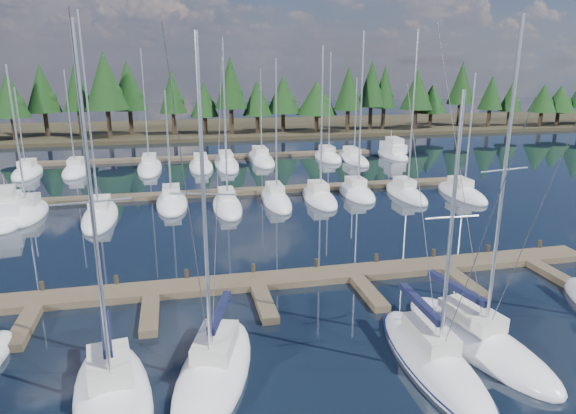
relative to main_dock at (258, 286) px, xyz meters
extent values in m
plane|color=black|center=(0.00, 12.64, -0.20)|extent=(260.00, 260.00, 0.00)
cube|color=#322C1C|center=(0.00, 72.64, 0.10)|extent=(220.00, 30.00, 0.60)
cube|color=brown|center=(0.00, 0.64, 0.00)|extent=(44.00, 2.00, 0.40)
cube|color=brown|center=(-12.00, -2.36, 0.00)|extent=(0.90, 4.00, 0.40)
cube|color=brown|center=(-6.00, -2.36, 0.00)|extent=(0.90, 4.00, 0.40)
cube|color=brown|center=(0.00, -2.36, 0.00)|extent=(0.90, 4.00, 0.40)
cube|color=brown|center=(6.00, -2.36, 0.00)|extent=(0.90, 4.00, 0.40)
cube|color=brown|center=(12.00, -2.36, 0.00)|extent=(0.90, 4.00, 0.40)
cube|color=brown|center=(18.00, -2.36, 0.00)|extent=(0.90, 4.00, 0.40)
cylinder|color=#31291B|center=(-12.00, 1.64, 0.25)|extent=(0.26, 0.26, 0.90)
cylinder|color=#31291B|center=(-8.00, 1.64, 0.25)|extent=(0.26, 0.26, 0.90)
cylinder|color=#31291B|center=(-4.00, 1.64, 0.25)|extent=(0.26, 0.26, 0.90)
cylinder|color=#31291B|center=(0.00, 1.64, 0.25)|extent=(0.26, 0.26, 0.90)
cylinder|color=#31291B|center=(4.00, 1.64, 0.25)|extent=(0.26, 0.26, 0.90)
cylinder|color=#31291B|center=(8.00, 1.64, 0.25)|extent=(0.26, 0.26, 0.90)
cylinder|color=#31291B|center=(12.00, 1.64, 0.25)|extent=(0.26, 0.26, 0.90)
cylinder|color=#31291B|center=(16.00, 1.64, 0.25)|extent=(0.26, 0.26, 0.90)
cylinder|color=#31291B|center=(20.00, 1.64, 0.25)|extent=(0.26, 0.26, 0.90)
cube|color=brown|center=(0.00, 22.64, 0.00)|extent=(50.00, 1.80, 0.40)
cube|color=brown|center=(0.00, 42.64, 0.00)|extent=(46.00, 1.80, 0.40)
ellipsoid|color=silver|center=(-7.15, -8.96, -0.05)|extent=(4.18, 8.72, 1.90)
cube|color=beige|center=(-7.21, -8.54, 1.15)|extent=(2.01, 2.89, 0.70)
cylinder|color=silver|center=(-7.08, -9.37, 7.35)|extent=(0.18, 0.18, 13.10)
cylinder|color=silver|center=(-7.36, -7.55, 1.90)|extent=(0.68, 3.66, 0.12)
cube|color=black|center=(-7.36, -7.55, 2.05)|extent=(0.88, 3.53, 0.30)
cylinder|color=silver|center=(-7.08, -9.37, 8.00)|extent=(2.63, 0.47, 0.07)
cylinder|color=#3F3F44|center=(-6.81, -11.15, 7.20)|extent=(0.58, 3.59, 13.41)
cylinder|color=#3F3F44|center=(-7.42, -7.18, 7.20)|extent=(0.71, 4.41, 13.41)
ellipsoid|color=silver|center=(-3.15, -8.11, -0.05)|extent=(5.17, 9.03, 1.90)
cube|color=beige|center=(-3.02, -7.70, 1.15)|extent=(2.27, 3.08, 0.70)
cylinder|color=silver|center=(-3.27, -8.52, 7.21)|extent=(0.20, 0.20, 12.83)
cylinder|color=silver|center=(-2.73, -6.71, 1.90)|extent=(1.21, 3.65, 0.12)
cube|color=black|center=(-2.73, -6.71, 2.05)|extent=(1.38, 3.55, 0.30)
cylinder|color=silver|center=(-3.27, -8.52, 7.85)|extent=(2.44, 0.80, 0.07)
cylinder|color=#3F3F44|center=(-3.81, -10.29, 7.06)|extent=(1.10, 3.57, 13.14)
cylinder|color=#3F3F44|center=(-2.61, -6.34, 7.06)|extent=(1.35, 4.39, 13.14)
ellipsoid|color=silver|center=(6.22, -9.43, -0.05)|extent=(2.60, 9.21, 1.90)
cube|color=beige|center=(6.22, -8.97, 1.15)|extent=(1.41, 2.95, 0.70)
cylinder|color=silver|center=(6.21, -9.89, 6.20)|extent=(0.16, 0.16, 10.80)
cylinder|color=silver|center=(6.23, -7.87, 1.90)|extent=(0.16, 4.04, 0.12)
cube|color=black|center=(6.23, -7.87, 2.05)|extent=(0.39, 3.86, 0.30)
cylinder|color=silver|center=(6.21, -9.89, 6.74)|extent=(2.26, 0.09, 0.07)
cylinder|color=#3F3F44|center=(6.19, -11.86, 6.05)|extent=(0.07, 3.98, 11.11)
cylinder|color=#3F3F44|center=(6.24, -7.45, 6.05)|extent=(0.08, 4.89, 11.11)
ellipsoid|color=#0D1341|center=(6.22, -9.43, 0.02)|extent=(2.71, 9.58, 0.18)
ellipsoid|color=silver|center=(9.03, -8.26, -0.05)|extent=(4.56, 9.85, 1.90)
cube|color=beige|center=(8.94, -7.80, 1.15)|extent=(2.09, 3.27, 0.70)
cylinder|color=silver|center=(9.12, -8.73, 7.58)|extent=(0.19, 0.19, 13.57)
cylinder|color=silver|center=(8.72, -6.68, 1.90)|extent=(0.91, 4.12, 0.12)
cube|color=black|center=(8.72, -6.68, 2.05)|extent=(1.10, 3.98, 0.30)
cylinder|color=silver|center=(9.12, -8.73, 8.26)|extent=(2.49, 0.55, 0.07)
cylinder|color=#3F3F44|center=(9.51, -10.73, 7.43)|extent=(0.81, 4.04, 13.88)
cylinder|color=#3F3F44|center=(8.64, -6.26, 7.43)|extent=(0.99, 4.97, 13.88)
ellipsoid|color=silver|center=(-16.88, 18.79, -0.05)|extent=(2.77, 7.42, 1.90)
cube|color=beige|center=(-16.88, 19.16, 1.15)|extent=(1.52, 2.37, 0.70)
cylinder|color=silver|center=(-16.88, 18.42, 6.59)|extent=(0.16, 0.16, 11.60)
ellipsoid|color=silver|center=(-10.75, 16.45, -0.05)|extent=(2.76, 9.27, 1.90)
cube|color=beige|center=(-10.75, 16.91, 1.15)|extent=(1.52, 2.97, 0.70)
cylinder|color=silver|center=(-10.75, 15.99, 8.57)|extent=(0.16, 0.16, 15.55)
ellipsoid|color=silver|center=(-4.85, 19.62, -0.05)|extent=(2.82, 8.33, 1.90)
cube|color=beige|center=(-4.85, 20.04, 1.15)|extent=(1.55, 2.67, 0.70)
cylinder|color=silver|center=(-4.85, 19.20, 5.50)|extent=(0.16, 0.16, 9.41)
ellipsoid|color=silver|center=(0.02, 17.39, -0.05)|extent=(2.52, 8.24, 1.90)
cube|color=beige|center=(0.02, 17.81, 1.15)|extent=(1.38, 2.64, 0.70)
cylinder|color=silver|center=(0.02, 16.98, 6.91)|extent=(0.16, 0.16, 12.23)
ellipsoid|color=silver|center=(4.70, 18.47, -0.05)|extent=(2.46, 8.63, 1.90)
cube|color=beige|center=(4.70, 18.91, 1.15)|extent=(1.35, 2.76, 0.70)
cylinder|color=silver|center=(4.70, 18.04, 6.82)|extent=(0.16, 0.16, 12.05)
ellipsoid|color=silver|center=(8.88, 18.32, -0.05)|extent=(2.69, 8.05, 1.90)
cube|color=beige|center=(8.88, 18.73, 1.15)|extent=(1.48, 2.57, 0.70)
cylinder|color=silver|center=(8.88, 17.92, 7.36)|extent=(0.16, 0.16, 13.13)
ellipsoid|color=silver|center=(13.04, 19.42, -0.05)|extent=(2.81, 7.19, 1.90)
cube|color=beige|center=(13.04, 19.78, 1.15)|extent=(1.55, 2.30, 0.70)
cylinder|color=silver|center=(13.04, 19.06, 8.04)|extent=(0.16, 0.16, 14.48)
ellipsoid|color=silver|center=(17.65, 18.06, -0.05)|extent=(2.43, 8.20, 1.90)
cube|color=beige|center=(17.65, 18.47, 1.15)|extent=(1.34, 2.62, 0.70)
cylinder|color=silver|center=(17.65, 17.65, 8.10)|extent=(0.16, 0.16, 14.60)
ellipsoid|color=silver|center=(23.13, 17.03, -0.05)|extent=(2.60, 8.19, 1.90)
cube|color=beige|center=(23.13, 17.44, 1.15)|extent=(1.43, 2.62, 0.70)
cylinder|color=silver|center=(23.13, 16.62, 6.19)|extent=(0.16, 0.16, 10.79)
ellipsoid|color=silver|center=(-21.37, 36.74, -0.05)|extent=(2.89, 8.13, 1.90)
cube|color=beige|center=(-21.37, 37.14, 1.15)|extent=(1.59, 2.60, 0.70)
cylinder|color=silver|center=(-21.37, 36.33, 5.33)|extent=(0.16, 0.16, 9.06)
ellipsoid|color=silver|center=(-15.96, 36.58, -0.05)|extent=(2.92, 8.29, 1.90)
cube|color=beige|center=(-15.96, 36.99, 1.15)|extent=(1.61, 2.65, 0.70)
cylinder|color=silver|center=(-15.96, 36.16, 6.26)|extent=(0.16, 0.16, 10.94)
ellipsoid|color=silver|center=(-7.50, 36.94, -0.05)|extent=(2.89, 11.18, 1.90)
cube|color=beige|center=(-7.50, 37.50, 1.15)|extent=(1.59, 3.58, 0.70)
cylinder|color=silver|center=(-7.50, 36.38, 7.42)|extent=(0.16, 0.16, 13.24)
ellipsoid|color=silver|center=(-1.30, 36.30, -0.05)|extent=(2.88, 8.72, 1.90)
cube|color=beige|center=(-1.30, 36.73, 1.15)|extent=(1.58, 2.79, 0.70)
cylinder|color=silver|center=(-1.30, 35.86, 6.51)|extent=(0.16, 0.16, 11.44)
ellipsoid|color=silver|center=(1.94, 37.14, -0.05)|extent=(2.90, 11.39, 1.90)
cube|color=beige|center=(1.94, 37.71, 1.15)|extent=(1.59, 3.64, 0.70)
cylinder|color=silver|center=(1.94, 36.57, 8.11)|extent=(0.16, 0.16, 14.64)
ellipsoid|color=silver|center=(6.81, 39.61, -0.05)|extent=(2.99, 11.94, 1.90)
cube|color=beige|center=(6.81, 40.21, 1.15)|extent=(1.64, 3.82, 0.70)
cylinder|color=silver|center=(6.81, 39.02, 6.24)|extent=(0.16, 0.16, 10.89)
ellipsoid|color=silver|center=(15.92, 38.97, -0.05)|extent=(2.99, 8.00, 1.90)
cube|color=beige|center=(15.92, 39.37, 1.15)|extent=(1.64, 2.56, 0.70)
cylinder|color=silver|center=(15.92, 38.57, 7.28)|extent=(0.16, 0.16, 12.96)
ellipsoid|color=silver|center=(18.82, 37.03, -0.05)|extent=(2.75, 9.87, 1.90)
cube|color=beige|center=(18.82, 37.53, 1.15)|extent=(1.51, 3.16, 0.70)
cylinder|color=silver|center=(18.82, 36.54, 5.71)|extent=(0.16, 0.16, 9.83)
ellipsoid|color=silver|center=(-18.40, 18.24, -0.10)|extent=(4.52, 9.37, 1.80)
cube|color=silver|center=(-18.40, 18.24, 1.09)|extent=(3.08, 5.26, 1.20)
cube|color=beige|center=(-18.32, 17.79, 2.09)|extent=(2.17, 3.38, 0.90)
cylinder|color=silver|center=(-18.55, 19.12, 2.69)|extent=(0.09, 0.09, 1.60)
ellipsoid|color=silver|center=(25.43, 39.13, -0.10)|extent=(3.07, 8.71, 1.73)
cube|color=silver|center=(25.43, 39.13, 1.05)|extent=(2.27, 4.80, 1.15)
cube|color=beige|center=(25.42, 38.70, 2.01)|extent=(1.65, 3.06, 0.86)
cylinder|color=silver|center=(25.45, 40.00, 2.58)|extent=(0.08, 0.08, 1.54)
cylinder|color=black|center=(-29.44, 62.85, 2.19)|extent=(0.70, 0.70, 3.59)
cone|color=black|center=(-29.44, 62.85, 7.49)|extent=(5.68, 5.68, 6.99)
ellipsoid|color=black|center=(-28.94, 62.85, 5.89)|extent=(3.41, 3.41, 3.41)
cylinder|color=black|center=(-25.24, 65.98, 2.41)|extent=(0.70, 0.70, 4.02)
cone|color=black|center=(-25.24, 65.98, 8.32)|extent=(5.52, 5.52, 7.82)
ellipsoid|color=black|center=(-24.74, 65.98, 6.54)|extent=(3.31, 3.31, 3.31)
cylinder|color=black|center=(-19.70, 65.15, 2.49)|extent=(0.70, 0.70, 4.18)
cone|color=black|center=(-19.70, 65.15, 8.64)|extent=(4.54, 4.54, 8.13)
ellipsoid|color=black|center=(-19.20, 65.15, 6.79)|extent=(2.72, 2.72, 2.72)
cylinder|color=black|center=(-14.68, 61.45, 2.72)|extent=(0.70, 0.70, 4.65)
cone|color=black|center=(-14.68, 61.45, 9.57)|extent=(6.86, 6.86, 9.04)
ellipsoid|color=black|center=(-14.18, 61.45, 7.50)|extent=(4.12, 4.12, 4.12)
cylinder|color=black|center=(-11.50, 65.04, 2.51)|extent=(0.70, 0.70, 4.22)
cone|color=black|center=(-11.50, 65.04, 8.73)|extent=(6.09, 6.09, 8.21)
ellipsoid|color=black|center=(-11.00, 65.04, 6.85)|extent=(3.65, 3.65, 3.65)
cylinder|color=black|center=(-4.27, 63.56, 2.25)|extent=(0.70, 0.70, 3.70)
cone|color=black|center=(-4.27, 63.56, 7.69)|extent=(4.56, 4.56, 7.20)
ellipsoid|color=black|center=(-3.77, 63.56, 6.05)|extent=(2.74, 2.74, 2.74)
cylinder|color=black|center=(1.00, 63.50, 1.89)|extent=(0.70, 0.70, 2.99)
cone|color=black|center=(1.00, 63.50, 6.29)|extent=(4.80, 4.80, 5.81)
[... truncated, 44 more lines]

